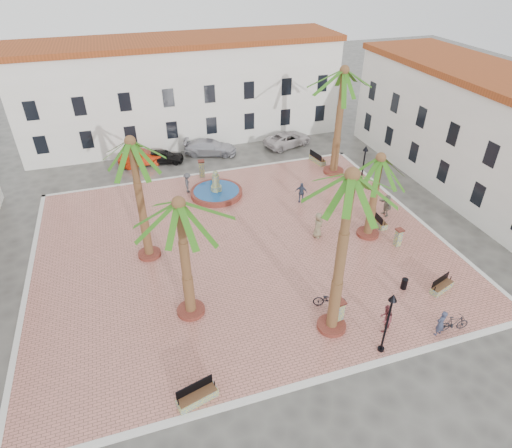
# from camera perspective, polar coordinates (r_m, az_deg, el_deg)

# --- Properties ---
(ground) EXTENTS (120.00, 120.00, 0.00)m
(ground) POSITION_cam_1_polar(r_m,az_deg,el_deg) (28.28, -1.93, -3.04)
(ground) COLOR #56544F
(ground) RESTS_ON ground
(plaza) EXTENTS (26.00, 22.00, 0.15)m
(plaza) POSITION_cam_1_polar(r_m,az_deg,el_deg) (28.23, -1.93, -2.92)
(plaza) COLOR #C37466
(plaza) RESTS_ON ground
(kerb_n) EXTENTS (26.30, 0.30, 0.16)m
(kerb_n) POSITION_cam_1_polar(r_m,az_deg,el_deg) (37.40, -6.68, 6.71)
(kerb_n) COLOR silver
(kerb_n) RESTS_ON ground
(kerb_s) EXTENTS (26.30, 0.30, 0.16)m
(kerb_s) POSITION_cam_1_polar(r_m,az_deg,el_deg) (20.91, 7.09, -20.26)
(kerb_s) COLOR silver
(kerb_s) RESTS_ON ground
(kerb_e) EXTENTS (0.30, 22.30, 0.16)m
(kerb_e) POSITION_cam_1_polar(r_m,az_deg,el_deg) (33.51, 19.94, 1.32)
(kerb_e) COLOR silver
(kerb_e) RESTS_ON ground
(kerb_w) EXTENTS (0.30, 22.30, 0.16)m
(kerb_w) POSITION_cam_1_polar(r_m,az_deg,el_deg) (28.44, -28.19, -7.36)
(kerb_w) COLOR silver
(kerb_w) RESTS_ON ground
(building_north) EXTENTS (30.40, 7.40, 9.50)m
(building_north) POSITION_cam_1_polar(r_m,az_deg,el_deg) (43.99, -9.70, 17.21)
(building_north) COLOR white
(building_north) RESTS_ON ground
(building_east) EXTENTS (7.40, 26.40, 9.00)m
(building_east) POSITION_cam_1_polar(r_m,az_deg,el_deg) (37.42, 28.33, 10.33)
(building_east) COLOR white
(building_east) RESTS_ON ground
(fountain) EXTENTS (4.06, 4.06, 2.10)m
(fountain) POSITION_cam_1_polar(r_m,az_deg,el_deg) (33.76, -5.30, 4.33)
(fountain) COLOR brown
(fountain) RESTS_ON plaza
(palm_nw) EXTENTS (4.66, 4.66, 8.05)m
(palm_nw) POSITION_cam_1_polar(r_m,az_deg,el_deg) (24.65, -16.15, 8.81)
(palm_nw) COLOR brown
(palm_nw) RESTS_ON plaza
(palm_sw) EXTENTS (4.87, 4.87, 7.17)m
(palm_sw) POSITION_cam_1_polar(r_m,az_deg,el_deg) (20.05, -10.06, 0.80)
(palm_sw) COLOR brown
(palm_sw) RESTS_ON plaza
(palm_s) EXTENTS (4.90, 4.90, 9.16)m
(palm_s) POSITION_cam_1_polar(r_m,az_deg,el_deg) (18.24, 12.39, 3.92)
(palm_s) COLOR brown
(palm_s) RESTS_ON plaza
(palm_e) EXTENTS (4.84, 4.84, 6.04)m
(palm_e) POSITION_cam_1_polar(r_m,az_deg,el_deg) (27.66, 16.07, 7.08)
(palm_e) COLOR brown
(palm_e) RESTS_ON plaza
(palm_ne) EXTENTS (5.61, 5.61, 8.94)m
(palm_ne) POSITION_cam_1_polar(r_m,az_deg,el_deg) (35.12, 11.54, 17.95)
(palm_ne) COLOR brown
(palm_ne) RESTS_ON plaza
(bench_s) EXTENTS (1.90, 1.00, 0.96)m
(bench_s) POSITION_cam_1_polar(r_m,az_deg,el_deg) (20.10, -7.84, -21.85)
(bench_s) COLOR gray
(bench_s) RESTS_ON plaza
(bench_se) EXTENTS (1.69, 0.98, 0.85)m
(bench_se) POSITION_cam_1_polar(r_m,az_deg,el_deg) (26.85, 23.51, -7.66)
(bench_se) COLOR gray
(bench_se) RESTS_ON plaza
(bench_e) EXTENTS (0.60, 1.77, 0.93)m
(bench_e) POSITION_cam_1_polar(r_m,az_deg,el_deg) (31.29, 15.95, 0.43)
(bench_e) COLOR gray
(bench_e) RESTS_ON plaza
(bench_ne) EXTENTS (0.89, 1.93, 0.98)m
(bench_ne) POSITION_cam_1_polar(r_m,az_deg,el_deg) (39.27, 8.16, 8.52)
(bench_ne) COLOR gray
(bench_ne) RESTS_ON plaza
(lamppost_s) EXTENTS (0.40, 0.40, 3.67)m
(lamppost_s) POSITION_cam_1_polar(r_m,az_deg,el_deg) (20.90, 17.36, -11.32)
(lamppost_s) COLOR black
(lamppost_s) RESTS_ON plaza
(lamppost_e) EXTENTS (0.43, 0.43, 3.92)m
(lamppost_e) POSITION_cam_1_polar(r_m,az_deg,el_deg) (33.99, 14.20, 8.12)
(lamppost_e) COLOR black
(lamppost_e) RESTS_ON plaza
(bollard_se) EXTENTS (0.58, 0.58, 1.43)m
(bollard_se) POSITION_cam_1_polar(r_m,az_deg,el_deg) (22.95, 11.01, -11.34)
(bollard_se) COLOR gray
(bollard_se) RESTS_ON plaza
(bollard_n) EXTENTS (0.58, 0.58, 1.47)m
(bollard_n) POSITION_cam_1_polar(r_m,az_deg,el_deg) (36.43, -7.26, 7.36)
(bollard_n) COLOR gray
(bollard_n) RESTS_ON plaza
(bollard_e) EXTENTS (0.48, 0.48, 1.27)m
(bollard_e) POSITION_cam_1_polar(r_m,az_deg,el_deg) (29.25, 18.46, -1.67)
(bollard_e) COLOR gray
(bollard_e) RESTS_ON plaza
(litter_bin) EXTENTS (0.35, 0.35, 0.69)m
(litter_bin) POSITION_cam_1_polar(r_m,az_deg,el_deg) (26.11, 19.16, -7.53)
(litter_bin) COLOR black
(litter_bin) RESTS_ON plaza
(cyclist_a) EXTENTS (0.63, 0.47, 1.58)m
(cyclist_a) POSITION_cam_1_polar(r_m,az_deg,el_deg) (23.77, 23.41, -12.04)
(cyclist_a) COLOR #32364F
(cyclist_a) RESTS_ON plaza
(bicycle_a) EXTENTS (1.92, 1.20, 0.95)m
(bicycle_a) POSITION_cam_1_polar(r_m,az_deg,el_deg) (23.90, 9.79, -9.85)
(bicycle_a) COLOR black
(bicycle_a) RESTS_ON plaza
(cyclist_b) EXTENTS (1.00, 0.97, 1.63)m
(cyclist_b) POSITION_cam_1_polar(r_m,az_deg,el_deg) (23.05, 16.91, -11.95)
(cyclist_b) COLOR maroon
(cyclist_b) RESTS_ON plaza
(bicycle_b) EXTENTS (1.67, 0.69, 0.98)m
(bicycle_b) POSITION_cam_1_polar(r_m,az_deg,el_deg) (24.48, 24.88, -11.92)
(bicycle_b) COLOR black
(bicycle_b) RESTS_ON plaza
(pedestrian_fountain_a) EXTENTS (1.04, 1.03, 1.82)m
(pedestrian_fountain_a) POSITION_cam_1_polar(r_m,az_deg,el_deg) (28.76, 8.28, -0.15)
(pedestrian_fountain_a) COLOR #7B6D50
(pedestrian_fountain_a) RESTS_ON plaza
(pedestrian_fountain_b) EXTENTS (1.01, 0.81, 1.61)m
(pedestrian_fountain_b) POSITION_cam_1_polar(r_m,az_deg,el_deg) (32.62, 6.04, 4.21)
(pedestrian_fountain_b) COLOR #344057
(pedestrian_fountain_b) RESTS_ON plaza
(pedestrian_north) EXTENTS (0.82, 1.17, 1.64)m
(pedestrian_north) POSITION_cam_1_polar(r_m,az_deg,el_deg) (34.19, -9.10, 5.46)
(pedestrian_north) COLOR #414145
(pedestrian_north) RESTS_ON plaza
(pedestrian_east) EXTENTS (0.57, 1.53, 1.62)m
(pedestrian_east) POSITION_cam_1_polar(r_m,az_deg,el_deg) (32.21, 17.00, 2.41)
(pedestrian_east) COLOR slate
(pedestrian_east) RESTS_ON plaza
(car_black) EXTENTS (3.87, 2.32, 1.23)m
(car_black) POSITION_cam_1_polar(r_m,az_deg,el_deg) (39.91, -12.28, 8.80)
(car_black) COLOR black
(car_black) RESTS_ON ground
(car_red) EXTENTS (4.21, 1.61, 1.37)m
(car_red) POSITION_cam_1_polar(r_m,az_deg,el_deg) (39.93, -15.00, 8.54)
(car_red) COLOR #A32007
(car_red) RESTS_ON ground
(car_silver) EXTENTS (5.24, 3.45, 1.41)m
(car_silver) POSITION_cam_1_polar(r_m,az_deg,el_deg) (40.88, -6.13, 10.14)
(car_silver) COLOR #B8B7C1
(car_silver) RESTS_ON ground
(car_white) EXTENTS (5.31, 3.56, 1.35)m
(car_white) POSITION_cam_1_polar(r_m,az_deg,el_deg) (42.65, 4.31, 11.22)
(car_white) COLOR beige
(car_white) RESTS_ON ground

